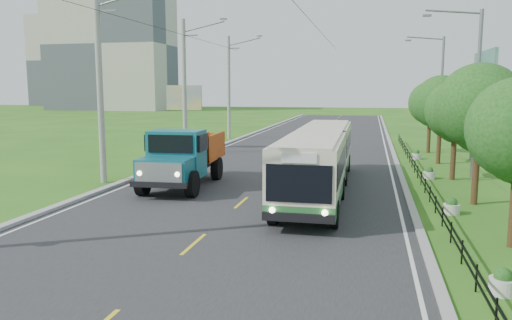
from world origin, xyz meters
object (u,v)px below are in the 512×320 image
(pole_far, at_px, (229,87))
(tree_back, at_px, (431,105))
(pole_near, at_px, (100,85))
(dump_truck, at_px, (183,154))
(tree_fifth, at_px, (442,105))
(bus, at_px, (319,156))
(planter_near, at_px, (452,207))
(planter_far, at_px, (416,155))
(planter_front, at_px, (503,283))
(tree_third, at_px, (480,111))
(tree_fourth, at_px, (456,114))
(streetlight_far, at_px, (439,89))
(planter_mid, at_px, (429,174))
(billboard_right, at_px, (484,82))
(pole_mid, at_px, (185,86))
(streetlight_mid, at_px, (474,89))
(billboard_left, at_px, (184,102))

(pole_far, distance_m, tree_back, 19.43)
(pole_near, height_order, dump_truck, pole_near)
(tree_fifth, height_order, bus, tree_fifth)
(planter_near, relative_size, planter_far, 1.00)
(pole_far, xyz_separation_m, tree_fifth, (18.12, -12.86, -1.24))
(planter_front, bearing_deg, tree_third, 82.94)
(pole_far, xyz_separation_m, planter_front, (16.86, -35.00, -4.81))
(pole_far, distance_m, tree_fourth, 26.20)
(tree_fourth, xyz_separation_m, planter_near, (-1.26, -8.14, -3.30))
(tree_third, height_order, streetlight_far, streetlight_far)
(streetlight_far, relative_size, planter_mid, 13.54)
(tree_fourth, relative_size, tree_back, 0.98)
(tree_back, distance_m, billboard_right, 6.82)
(pole_far, xyz_separation_m, dump_truck, (4.49, -24.09, -3.43))
(pole_mid, xyz_separation_m, dump_truck, (4.49, -12.09, -3.43))
(tree_fourth, bearing_deg, dump_truck, -159.01)
(pole_far, bearing_deg, bus, -64.71)
(tree_fifth, distance_m, streetlight_mid, 6.28)
(pole_near, distance_m, pole_far, 24.00)
(tree_third, bearing_deg, billboard_right, 78.36)
(tree_fourth, bearing_deg, tree_third, -90.00)
(tree_third, distance_m, billboard_right, 12.18)
(planter_front, relative_size, planter_far, 1.00)
(streetlight_far, xyz_separation_m, planter_front, (-2.04, -30.00, -4.62))
(tree_fifth, distance_m, bus, 13.17)
(planter_far, bearing_deg, planter_front, -90.00)
(tree_back, bearing_deg, billboard_left, -173.69)
(pole_far, distance_m, planter_mid, 25.85)
(dump_truck, bearing_deg, pole_far, 97.52)
(streetlight_far, distance_m, dump_truck, 24.14)
(pole_near, distance_m, planter_near, 17.79)
(streetlight_far, relative_size, planter_near, 13.54)
(tree_third, bearing_deg, planter_far, 95.18)
(tree_fourth, height_order, billboard_right, billboard_right)
(tree_third, bearing_deg, pole_far, 126.09)
(pole_near, relative_size, streetlight_mid, 1.10)
(pole_far, height_order, bus, pole_far)
(dump_truck, bearing_deg, billboard_right, 31.56)
(tree_back, xyz_separation_m, dump_truck, (-13.63, -17.23, -1.99))
(tree_fourth, bearing_deg, streetlight_mid, -10.15)
(pole_far, height_order, tree_third, pole_far)
(pole_far, height_order, billboard_right, pole_far)
(pole_far, relative_size, tree_back, 1.82)
(tree_back, bearing_deg, planter_mid, -95.91)
(streetlight_mid, relative_size, planter_far, 13.54)
(tree_third, relative_size, tree_fourth, 1.11)
(pole_mid, xyz_separation_m, planter_far, (16.86, 1.00, -4.81))
(pole_mid, bearing_deg, planter_far, 3.39)
(pole_mid, xyz_separation_m, planter_near, (16.86, -15.00, -4.81))
(pole_mid, xyz_separation_m, bus, (11.31, -11.94, -3.34))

